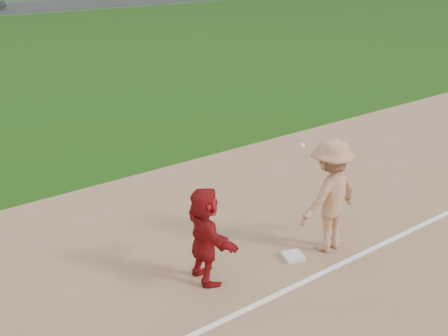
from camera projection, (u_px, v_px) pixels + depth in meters
ground at (276, 261)px, 9.92m from camera, size 160.00×160.00×0.00m
foul_line at (308, 280)px, 9.33m from camera, size 60.00×0.10×0.01m
first_base at (293, 256)px, 9.96m from camera, size 0.43×0.43×0.08m
base_runner at (205, 235)px, 9.04m from camera, size 0.78×1.61×1.66m
first_base_play at (330, 196)px, 9.94m from camera, size 1.39×0.85×2.12m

